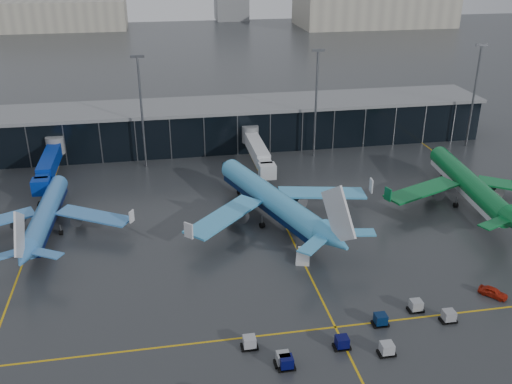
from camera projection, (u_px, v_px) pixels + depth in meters
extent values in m
plane|color=#282B2D|center=(245.00, 275.00, 89.24)|extent=(600.00, 600.00, 0.00)
cube|color=black|center=(205.00, 127.00, 142.88)|extent=(140.00, 16.00, 10.00)
cube|color=slate|center=(204.00, 106.00, 140.71)|extent=(142.00, 17.00, 0.80)
cylinder|color=#595B60|center=(55.00, 145.00, 129.48)|extent=(4.00, 4.00, 4.00)
cube|color=navy|center=(47.00, 170.00, 117.68)|extent=(3.00, 24.00, 3.00)
cylinder|color=#595B60|center=(43.00, 199.00, 112.21)|extent=(1.00, 1.00, 2.60)
cylinder|color=#595B60|center=(250.00, 134.00, 136.78)|extent=(4.00, 4.00, 4.00)
cube|color=silver|center=(261.00, 157.00, 124.99)|extent=(3.00, 24.00, 3.00)
cylinder|color=#595B60|center=(267.00, 183.00, 119.52)|extent=(1.00, 1.00, 2.60)
cylinder|color=#595B60|center=(142.00, 114.00, 126.60)|extent=(0.50, 0.50, 25.00)
cube|color=#595B60|center=(137.00, 56.00, 121.41)|extent=(3.00, 0.40, 0.60)
cylinder|color=#595B60|center=(316.00, 105.00, 133.09)|extent=(0.50, 0.50, 25.00)
cube|color=#595B60|center=(318.00, 50.00, 127.90)|extent=(3.00, 0.40, 0.60)
cylinder|color=#595B60|center=(473.00, 98.00, 139.58)|extent=(0.50, 0.50, 25.00)
cube|color=#595B60|center=(482.00, 45.00, 134.39)|extent=(3.00, 0.40, 0.60)
cube|color=#B2AD99|center=(374.00, 10.00, 338.54)|extent=(90.00, 42.00, 18.00)
cube|color=#B2AD99|center=(64.00, 14.00, 327.70)|extent=(70.00, 38.00, 16.00)
cube|color=#B2AD99|center=(231.00, 2.00, 360.66)|extent=(20.00, 20.00, 22.00)
cube|color=gold|center=(33.00, 234.00, 101.52)|extent=(0.30, 120.00, 0.02)
cube|color=gold|center=(280.00, 214.00, 108.82)|extent=(0.30, 120.00, 0.02)
cube|color=gold|center=(495.00, 197.00, 116.12)|extent=(0.30, 120.00, 0.02)
cube|color=gold|center=(335.00, 327.00, 77.38)|extent=(220.00, 0.30, 0.02)
cube|color=black|center=(386.00, 353.00, 72.28)|extent=(2.20, 1.50, 0.36)
cube|color=#989BA0|center=(387.00, 348.00, 71.97)|extent=(1.60, 1.50, 1.50)
cube|color=black|center=(380.00, 324.00, 77.77)|extent=(2.20, 1.50, 0.36)
cube|color=#04193D|center=(381.00, 319.00, 77.45)|extent=(1.60, 1.50, 1.50)
cube|color=black|center=(415.00, 310.00, 80.72)|extent=(2.20, 1.50, 0.36)
cube|color=gray|center=(416.00, 305.00, 80.41)|extent=(1.60, 1.50, 1.50)
cube|color=black|center=(448.00, 320.00, 78.51)|extent=(2.20, 1.50, 0.36)
cube|color=gray|center=(449.00, 316.00, 78.20)|extent=(1.60, 1.50, 1.50)
cube|color=black|center=(286.00, 367.00, 69.95)|extent=(2.20, 1.50, 0.36)
cube|color=#04073E|center=(286.00, 362.00, 69.64)|extent=(1.60, 1.50, 1.50)
cube|color=black|center=(283.00, 363.00, 70.57)|extent=(2.20, 1.50, 0.36)
cube|color=gray|center=(283.00, 358.00, 70.26)|extent=(1.60, 1.50, 1.50)
cube|color=black|center=(249.00, 347.00, 73.42)|extent=(2.20, 1.50, 0.36)
cube|color=#9799A0|center=(249.00, 342.00, 73.11)|extent=(1.60, 1.50, 1.50)
cube|color=black|center=(342.00, 347.00, 73.42)|extent=(2.20, 1.50, 0.36)
cube|color=#04063B|center=(342.00, 342.00, 73.10)|extent=(1.60, 1.50, 1.50)
cube|color=silver|center=(303.00, 259.00, 93.05)|extent=(3.02, 3.69, 0.80)
cube|color=silver|center=(303.00, 249.00, 92.27)|extent=(2.34, 3.17, 2.29)
imported|color=#AC1F0D|center=(493.00, 292.00, 83.79)|extent=(3.92, 4.23, 1.41)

